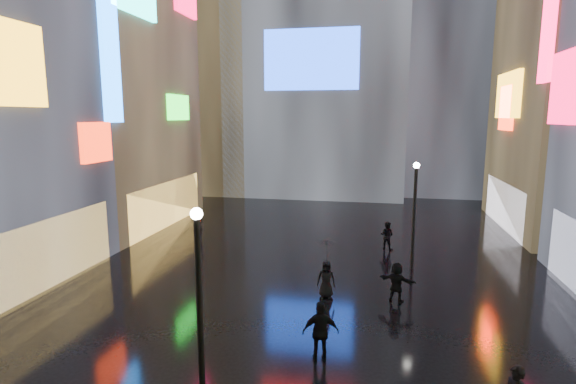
# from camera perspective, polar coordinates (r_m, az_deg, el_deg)

# --- Properties ---
(ground) EXTENTS (140.00, 140.00, 0.00)m
(ground) POSITION_cam_1_polar(r_m,az_deg,el_deg) (22.83, 3.98, -9.13)
(ground) COLOR black
(ground) RESTS_ON ground
(building_left_far) EXTENTS (10.28, 12.00, 22.00)m
(building_left_far) POSITION_cam_1_polar(r_m,az_deg,el_deg) (33.40, -23.65, 15.11)
(building_left_far) COLOR black
(building_left_far) RESTS_ON ground
(tower_flank_right) EXTENTS (12.00, 12.00, 34.00)m
(tower_flank_right) POSITION_cam_1_polar(r_m,az_deg,el_deg) (48.84, 19.77, 20.49)
(tower_flank_right) COLOR black
(tower_flank_right) RESTS_ON ground
(tower_flank_left) EXTENTS (10.00, 10.00, 26.00)m
(tower_flank_left) POSITION_cam_1_polar(r_m,az_deg,el_deg) (46.89, -10.07, 16.41)
(tower_flank_left) COLOR black
(tower_flank_left) RESTS_ON ground
(lamp_near) EXTENTS (0.30, 0.30, 5.20)m
(lamp_near) POSITION_cam_1_polar(r_m,az_deg,el_deg) (11.43, -11.19, -13.09)
(lamp_near) COLOR black
(lamp_near) RESTS_ON ground
(lamp_far) EXTENTS (0.30, 0.30, 5.20)m
(lamp_far) POSITION_cam_1_polar(r_m,az_deg,el_deg) (22.20, 15.76, -2.13)
(lamp_far) COLOR black
(lamp_far) RESTS_ON ground
(pedestrian_3) EXTENTS (1.17, 0.67, 1.87)m
(pedestrian_3) POSITION_cam_1_polar(r_m,az_deg,el_deg) (14.13, 4.18, -17.28)
(pedestrian_3) COLOR black
(pedestrian_3) RESTS_ON ground
(pedestrian_4) EXTENTS (0.77, 0.52, 1.53)m
(pedestrian_4) POSITION_cam_1_polar(r_m,az_deg,el_deg) (18.68, 4.87, -10.99)
(pedestrian_4) COLOR black
(pedestrian_4) RESTS_ON ground
(pedestrian_5) EXTENTS (1.57, 0.93, 1.61)m
(pedestrian_5) POSITION_cam_1_polar(r_m,az_deg,el_deg) (18.70, 13.62, -11.07)
(pedestrian_5) COLOR black
(pedestrian_5) RESTS_ON ground
(pedestrian_6) EXTENTS (0.70, 0.61, 1.61)m
(pedestrian_6) POSITION_cam_1_polar(r_m,az_deg,el_deg) (27.59, -11.37, -4.25)
(pedestrian_6) COLOR black
(pedestrian_6) RESTS_ON ground
(pedestrian_7) EXTENTS (0.93, 0.83, 1.56)m
(pedestrian_7) POSITION_cam_1_polar(r_m,az_deg,el_deg) (25.61, 12.45, -5.42)
(pedestrian_7) COLOR black
(pedestrian_7) RESTS_ON ground
(umbrella_2) EXTENTS (1.30, 1.31, 0.91)m
(umbrella_2) POSITION_cam_1_polar(r_m,az_deg,el_deg) (18.28, 4.93, -7.41)
(umbrella_2) COLOR black
(umbrella_2) RESTS_ON pedestrian_4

